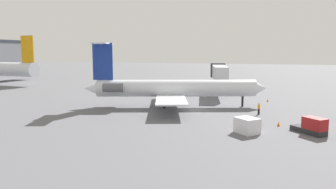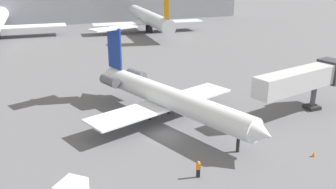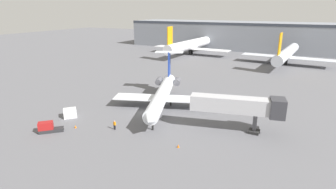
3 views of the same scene
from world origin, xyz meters
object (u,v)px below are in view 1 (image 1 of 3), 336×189
(ground_crew_marshaller, at_px, (259,109))
(baggage_tug_lead, at_px, (312,127))
(traffic_cone_mid, at_px, (279,124))
(cargo_container_uld, at_px, (247,125))
(traffic_cone_near, at_px, (268,100))
(regional_jet, at_px, (171,88))
(jet_bridge, at_px, (219,72))

(ground_crew_marshaller, relative_size, baggage_tug_lead, 0.44)
(traffic_cone_mid, bearing_deg, cargo_container_uld, 144.62)
(traffic_cone_near, height_order, traffic_cone_mid, same)
(cargo_container_uld, distance_m, traffic_cone_near, 24.30)
(regional_jet, bearing_deg, cargo_container_uld, -135.11)
(baggage_tug_lead, height_order, traffic_cone_mid, baggage_tug_lead)
(regional_jet, height_order, ground_crew_marshaller, regional_jet)
(regional_jet, relative_size, traffic_cone_near, 52.87)
(baggage_tug_lead, xyz_separation_m, traffic_cone_mid, (2.84, 3.42, -0.56))
(traffic_cone_near, bearing_deg, regional_jet, 125.67)
(baggage_tug_lead, height_order, traffic_cone_near, baggage_tug_lead)
(jet_bridge, bearing_deg, traffic_cone_near, -125.24)
(cargo_container_uld, bearing_deg, ground_crew_marshaller, -3.26)
(ground_crew_marshaller, xyz_separation_m, traffic_cone_mid, (-6.70, -2.70, -0.58))
(baggage_tug_lead, bearing_deg, traffic_cone_mid, 50.30)
(regional_jet, bearing_deg, jet_bridge, -14.90)
(traffic_cone_mid, bearing_deg, regional_jet, 62.40)
(baggage_tug_lead, bearing_deg, ground_crew_marshaller, 32.70)
(ground_crew_marshaller, relative_size, traffic_cone_near, 3.07)
(ground_crew_marshaller, distance_m, cargo_container_uld, 11.43)
(traffic_cone_near, relative_size, traffic_cone_mid, 1.00)
(jet_bridge, bearing_deg, traffic_cone_mid, -155.77)
(jet_bridge, bearing_deg, ground_crew_marshaller, -155.03)
(baggage_tug_lead, height_order, cargo_container_uld, baggage_tug_lead)
(regional_jet, xyz_separation_m, traffic_cone_near, (10.74, -14.96, -2.91))
(jet_bridge, distance_m, baggage_tug_lead, 33.59)
(regional_jet, height_order, traffic_cone_mid, regional_jet)
(baggage_tug_lead, distance_m, traffic_cone_mid, 4.49)
(cargo_container_uld, bearing_deg, traffic_cone_mid, -35.38)
(ground_crew_marshaller, height_order, traffic_cone_mid, ground_crew_marshaller)
(regional_jet, distance_m, traffic_cone_near, 18.65)
(jet_bridge, xyz_separation_m, baggage_tug_lead, (-29.57, -15.45, -3.92))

